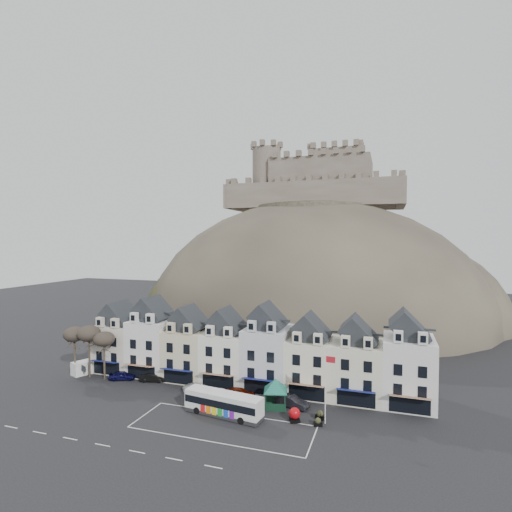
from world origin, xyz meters
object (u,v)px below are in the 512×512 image
at_px(flagpole, 326,384).
at_px(car_navy, 122,375).
at_px(white_van, 87,367).
at_px(car_white, 222,393).
at_px(car_charcoal, 292,402).
at_px(car_maroon, 240,393).
at_px(bus_shelter, 276,385).
at_px(car_black, 153,377).
at_px(car_silver, 199,389).
at_px(red_buoy, 295,414).
at_px(bus, 224,403).

height_order(flagpole, car_navy, flagpole).
xyz_separation_m(flagpole, white_van, (-41.68, 6.01, -3.93)).
height_order(car_white, car_charcoal, car_charcoal).
relative_size(white_van, car_maroon, 1.16).
relative_size(bus_shelter, car_black, 1.45).
bearing_deg(car_silver, red_buoy, -97.92).
bearing_deg(car_charcoal, flagpole, -109.23).
xyz_separation_m(bus, bus_shelter, (5.73, 4.53, 1.44)).
relative_size(bus, flagpole, 1.24).
height_order(bus, car_navy, bus).
height_order(bus, car_charcoal, bus).
distance_m(bus_shelter, car_charcoal, 3.24).
bearing_deg(white_van, car_navy, 16.99).
height_order(red_buoy, car_white, red_buoy).
bearing_deg(car_charcoal, car_silver, 103.40).
xyz_separation_m(bus_shelter, car_navy, (-26.60, 2.45, -2.38)).
bearing_deg(car_white, flagpole, -114.11).
xyz_separation_m(bus_shelter, car_black, (-21.40, 3.34, -2.41)).
bearing_deg(red_buoy, flagpole, 9.19).
distance_m(flagpole, car_maroon, 14.33).
distance_m(red_buoy, car_silver, 16.26).
relative_size(bus_shelter, car_navy, 1.45).
relative_size(flagpole, white_van, 1.69).
distance_m(car_navy, car_white, 18.38).
relative_size(white_van, car_black, 1.24).
relative_size(red_buoy, car_navy, 0.43).
bearing_deg(car_charcoal, car_maroon, 100.46).
xyz_separation_m(red_buoy, car_silver, (-15.60, 4.56, -0.25)).
bearing_deg(car_navy, flagpole, -119.88).
relative_size(bus_shelter, car_silver, 1.29).
xyz_separation_m(bus, car_silver, (-6.47, 5.80, -0.99)).
xyz_separation_m(car_navy, car_white, (18.31, -1.61, -0.09)).
bearing_deg(bus, car_black, 161.57).
xyz_separation_m(car_black, car_maroon, (15.60, -1.86, 0.07)).
bearing_deg(car_black, bus_shelter, -114.46).
xyz_separation_m(bus_shelter, white_van, (-34.44, 3.34, -2.00)).
bearing_deg(bus_shelter, car_black, 156.99).
bearing_deg(car_charcoal, bus, 139.60).
distance_m(red_buoy, car_charcoal, 4.34).
relative_size(bus, car_white, 2.53).
bearing_deg(bus_shelter, car_silver, 159.92).
xyz_separation_m(car_silver, car_charcoal, (14.29, -0.43, 0.11)).
distance_m(flagpole, white_van, 42.29).
bearing_deg(flagpole, car_maroon, 162.31).
distance_m(bus, car_silver, 8.75).
xyz_separation_m(car_black, car_silver, (9.20, -2.07, -0.03)).
distance_m(red_buoy, car_navy, 30.54).
xyz_separation_m(car_white, car_maroon, (2.49, 0.64, 0.14)).
xyz_separation_m(car_navy, car_black, (5.20, 0.89, -0.02)).
xyz_separation_m(red_buoy, flagpole, (3.83, 0.62, 4.11)).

